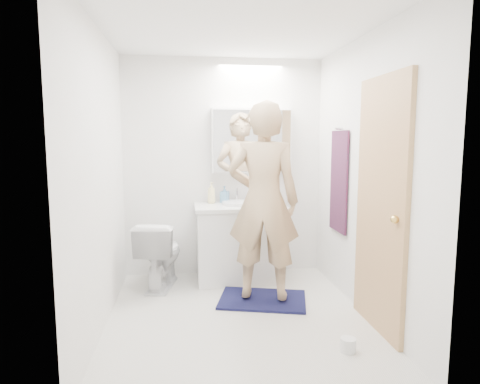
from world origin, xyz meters
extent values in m
plane|color=silver|center=(0.00, 0.00, 0.00)|extent=(2.50, 2.50, 0.00)
plane|color=white|center=(0.00, 0.00, 2.40)|extent=(2.50, 2.50, 0.00)
plane|color=white|center=(0.00, 1.25, 1.20)|extent=(2.50, 0.00, 2.50)
plane|color=white|center=(0.00, -1.25, 1.20)|extent=(2.50, 0.00, 2.50)
plane|color=white|center=(-1.10, 0.00, 1.20)|extent=(0.00, 2.50, 2.50)
plane|color=white|center=(1.10, 0.00, 1.20)|extent=(0.00, 2.50, 2.50)
cube|color=silver|center=(0.14, 0.96, 0.39)|extent=(0.90, 0.55, 0.78)
cube|color=white|center=(0.14, 0.96, 0.80)|extent=(0.95, 0.58, 0.04)
cylinder|color=white|center=(0.14, 0.99, 0.84)|extent=(0.36, 0.36, 0.03)
cylinder|color=silver|center=(0.14, 1.19, 0.90)|extent=(0.02, 0.02, 0.16)
cube|color=white|center=(0.30, 1.18, 1.50)|extent=(0.88, 0.14, 0.70)
cube|color=silver|center=(0.30, 1.10, 1.50)|extent=(0.84, 0.01, 0.66)
imported|color=white|center=(-0.70, 0.85, 0.35)|extent=(0.52, 0.75, 0.70)
cube|color=#121239|center=(0.27, 0.32, 0.01)|extent=(0.91, 0.74, 0.02)
imported|color=tan|center=(0.27, 0.32, 0.95)|extent=(0.75, 0.59, 1.81)
cube|color=tan|center=(1.08, -0.35, 1.00)|extent=(0.04, 0.80, 2.00)
sphere|color=gold|center=(1.04, -0.65, 0.95)|extent=(0.06, 0.06, 0.06)
cube|color=#112337|center=(1.08, 0.55, 1.10)|extent=(0.02, 0.42, 1.00)
cylinder|color=silver|center=(1.07, 0.55, 1.62)|extent=(0.07, 0.02, 0.02)
imported|color=beige|center=(-0.15, 1.11, 0.94)|extent=(0.12, 0.12, 0.23)
imported|color=#5389B3|center=(0.00, 1.15, 0.91)|extent=(0.11, 0.11, 0.18)
imported|color=#3940AB|center=(0.36, 1.12, 0.87)|extent=(0.12, 0.12, 0.10)
cylinder|color=white|center=(0.71, -0.69, 0.05)|extent=(0.11, 0.11, 0.10)
camera|label=1|loc=(-0.43, -3.39, 1.51)|focal=31.21mm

